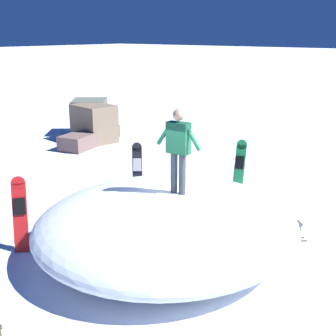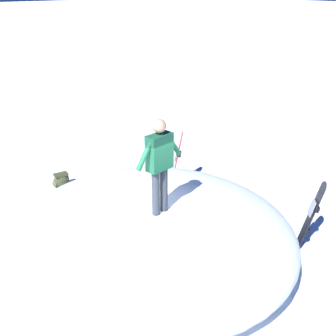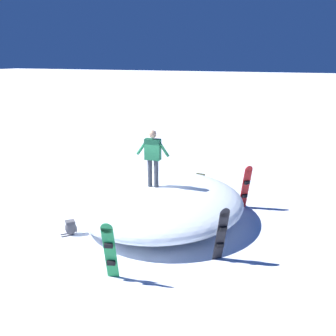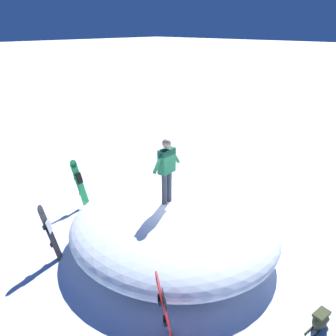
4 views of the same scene
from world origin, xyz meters
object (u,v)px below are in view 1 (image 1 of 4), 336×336
snowboarder_standing (178,145)px  backpack_far (294,231)px  snowboard_tertiary_upright (239,168)px  snowboard_secondary_upright (20,213)px  snowboard_primary_upright (137,170)px

snowboarder_standing → backpack_far: size_ratio=3.62×
snowboard_tertiary_upright → backpack_far: size_ratio=3.26×
snowboard_tertiary_upright → snowboard_secondary_upright: bearing=-109.0°
snowboarder_standing → backpack_far: 3.19m
snowboarder_standing → snowboard_primary_upright: (-2.57, 1.55, -1.40)m
snowboarder_standing → snowboard_tertiary_upright: 3.69m
snowboarder_standing → backpack_far: (1.84, 1.72, -1.96)m
snowboard_tertiary_upright → snowboarder_standing: bearing=-81.7°
snowboard_secondary_upright → snowboard_primary_upright: bearing=92.6°
snowboard_primary_upright → snowboard_secondary_upright: snowboard_secondary_upright is taller
snowboarder_standing → snowboard_secondary_upright: snowboarder_standing is taller
snowboard_primary_upright → snowboard_tertiary_upright: (2.08, 1.83, 0.02)m
snowboard_secondary_upright → snowboarder_standing: bearing=42.2°
snowboard_primary_upright → snowboard_secondary_upright: 3.73m
snowboarder_standing → snowboard_primary_upright: 3.32m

